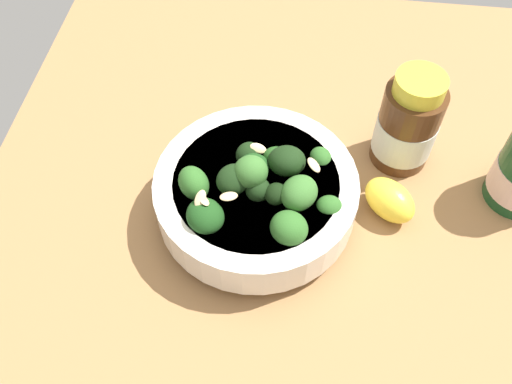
{
  "coord_description": "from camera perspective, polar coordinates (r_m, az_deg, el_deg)",
  "views": [
    {
      "loc": [
        39.59,
        1.22,
        51.84
      ],
      "look_at": [
        5.95,
        -2.92,
        4.0
      ],
      "focal_mm": 39.18,
      "sensor_mm": 36.0,
      "label": 1
    }
  ],
  "objects": [
    {
      "name": "lemon_wedge",
      "position": [
        0.62,
        13.49,
        -0.82
      ],
      "size": [
        7.19,
        7.28,
        4.16
      ],
      "primitive_type": "ellipsoid",
      "rotation": [
        0.0,
        0.0,
        0.82
      ],
      "color": "yellow",
      "rests_on": "ground_plane"
    },
    {
      "name": "bottle_short",
      "position": [
        0.65,
        15.18,
        6.58
      ],
      "size": [
        6.85,
        6.85,
        12.41
      ],
      "color": "#472814",
      "rests_on": "ground_plane"
    },
    {
      "name": "ground_plane",
      "position": [
        0.67,
        3.12,
        0.97
      ],
      "size": [
        69.48,
        69.48,
        3.78
      ],
      "primitive_type": "cube",
      "color": "#996D42"
    },
    {
      "name": "bowl_of_broccoli",
      "position": [
        0.58,
        0.08,
        -0.08
      ],
      "size": [
        21.26,
        21.26,
        9.95
      ],
      "color": "silver",
      "rests_on": "ground_plane"
    }
  ]
}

